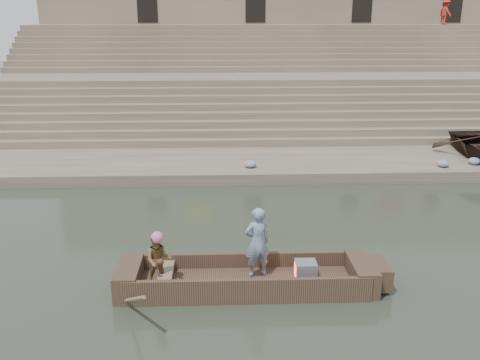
{
  "coord_description": "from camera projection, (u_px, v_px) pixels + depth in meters",
  "views": [
    {
      "loc": [
        -4.36,
        -11.38,
        5.75
      ],
      "look_at": [
        -3.84,
        2.26,
        1.4
      ],
      "focal_mm": 38.76,
      "sensor_mm": 36.0,
      "label": 1
    }
  ],
  "objects": [
    {
      "name": "rowboat_trim",
      "position": [
        256.0,
        276.0,
        11.33
      ],
      "size": [
        6.04,
        2.63,
        1.83
      ],
      "color": "brown",
      "rests_on": "ground"
    },
    {
      "name": "main_rowboat",
      "position": [
        246.0,
        284.0,
        11.38
      ],
      "size": [
        5.0,
        1.3,
        0.22
      ],
      "primitive_type": "cube",
      "color": "brown",
      "rests_on": "ground"
    },
    {
      "name": "standing_man",
      "position": [
        257.0,
        242.0,
        11.3
      ],
      "size": [
        0.67,
        0.53,
        1.61
      ],
      "primitive_type": "imported",
      "rotation": [
        0.0,
        0.0,
        3.43
      ],
      "color": "navy",
      "rests_on": "main_rowboat"
    },
    {
      "name": "rowing_man",
      "position": [
        159.0,
        260.0,
        10.98
      ],
      "size": [
        0.6,
        0.49,
        1.16
      ],
      "primitive_type": "imported",
      "rotation": [
        0.0,
        0.0,
        0.09
      ],
      "color": "#246E25",
      "rests_on": "main_rowboat"
    },
    {
      "name": "pedestrian",
      "position": [
        446.0,
        12.0,
        31.85
      ],
      "size": [
        0.78,
        1.09,
        1.52
      ],
      "primitive_type": "imported",
      "rotation": [
        0.0,
        0.0,
        1.81
      ],
      "color": "red",
      "rests_on": "upper_landing"
    },
    {
      "name": "ghat_steps",
      "position": [
        299.0,
        90.0,
        28.56
      ],
      "size": [
        32.0,
        11.0,
        5.2
      ],
      "color": "gray",
      "rests_on": "ground"
    },
    {
      "name": "lower_landing",
      "position": [
        332.0,
        164.0,
        20.29
      ],
      "size": [
        32.0,
        4.0,
        0.4
      ],
      "primitive_type": "cube",
      "color": "gray",
      "rests_on": "ground"
    },
    {
      "name": "upper_landing",
      "position": [
        287.0,
        67.0,
        33.37
      ],
      "size": [
        32.0,
        3.0,
        5.2
      ],
      "primitive_type": "cube",
      "color": "gray",
      "rests_on": "ground"
    },
    {
      "name": "ground",
      "position": [
        399.0,
        260.0,
        12.74
      ],
      "size": [
        120.0,
        120.0,
        0.0
      ],
      "primitive_type": "plane",
      "color": "#2A3427",
      "rests_on": "ground"
    },
    {
      "name": "building_wall",
      "position": [
        281.0,
        18.0,
        36.27
      ],
      "size": [
        32.0,
        5.07,
        11.2
      ],
      "color": "gray",
      "rests_on": "ground"
    },
    {
      "name": "mid_landing",
      "position": [
        304.0,
        103.0,
        27.07
      ],
      "size": [
        32.0,
        3.0,
        2.8
      ],
      "primitive_type": "cube",
      "color": "gray",
      "rests_on": "ground"
    },
    {
      "name": "television",
      "position": [
        305.0,
        270.0,
        11.34
      ],
      "size": [
        0.46,
        0.42,
        0.4
      ],
      "color": "slate",
      "rests_on": "main_rowboat"
    },
    {
      "name": "cloth_bundles",
      "position": [
        444.0,
        163.0,
        19.21
      ],
      "size": [
        13.65,
        0.82,
        0.26
      ],
      "color": "#3F5999",
      "rests_on": "lower_landing"
    }
  ]
}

